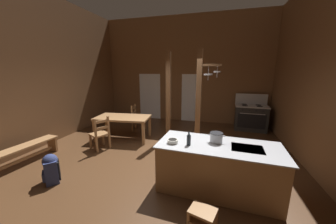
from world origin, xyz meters
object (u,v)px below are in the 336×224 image
kitchen_island (217,167)px  bottle_tall_on_counter (189,140)px  stove_range (250,117)px  mixing_bowl_on_counter (173,141)px  dining_table (123,119)px  ladderback_chair_by_post (100,134)px  step_stool (202,217)px  ladderback_chair_near_window (137,118)px  backpack (51,168)px  bench_along_left_wall (25,151)px  stockpot_on_counter (216,137)px

kitchen_island → bottle_tall_on_counter: size_ratio=8.97×
stove_range → mixing_bowl_on_counter: 4.63m
bottle_tall_on_counter → dining_table: bearing=140.3°
ladderback_chair_by_post → mixing_bowl_on_counter: 2.67m
stove_range → ladderback_chair_by_post: stove_range is taller
dining_table → step_stool: bearing=-45.4°
ladderback_chair_near_window → kitchen_island: bearing=-44.1°
ladderback_chair_by_post → bottle_tall_on_counter: 2.96m
stove_range → dining_table: stove_range is taller
kitchen_island → ladderback_chair_near_window: 4.06m
backpack → ladderback_chair_by_post: bearing=90.9°
step_stool → bottle_tall_on_counter: (-0.34, 0.80, 0.82)m
step_stool → ladderback_chair_near_window: 4.69m
stove_range → bottle_tall_on_counter: (-1.71, -4.16, 0.51)m
kitchen_island → stove_range: 4.17m
ladderback_chair_by_post → mixing_bowl_on_counter: size_ratio=4.92×
dining_table → kitchen_island: bearing=-32.3°
bench_along_left_wall → kitchen_island: bearing=2.5°
mixing_bowl_on_counter → bottle_tall_on_counter: bottle_tall_on_counter is taller
step_stool → dining_table: dining_table is taller
ladderback_chair_by_post → bench_along_left_wall: 1.73m
backpack → stockpot_on_counter: size_ratio=1.94×
kitchen_island → backpack: 3.24m
backpack → stockpot_on_counter: stockpot_on_counter is taller
kitchen_island → backpack: (-3.17, -0.65, -0.13)m
ladderback_chair_by_post → stockpot_on_counter: bearing=-15.4°
bench_along_left_wall → bottle_tall_on_counter: bottle_tall_on_counter is taller
step_stool → ladderback_chair_by_post: ladderback_chair_by_post is taller
kitchen_island → bench_along_left_wall: (-4.47, -0.19, -0.14)m
stove_range → backpack: size_ratio=2.21×
bench_along_left_wall → mixing_bowl_on_counter: mixing_bowl_on_counter is taller
kitchen_island → bottle_tall_on_counter: (-0.52, -0.16, 0.55)m
ladderback_chair_by_post → backpack: size_ratio=1.59×
stove_range → stockpot_on_counter: (-1.24, -3.89, 0.50)m
bench_along_left_wall → backpack: bearing=-19.6°
kitchen_island → bench_along_left_wall: size_ratio=1.44×
step_stool → bench_along_left_wall: bearing=169.8°
kitchen_island → stockpot_on_counter: 0.55m
kitchen_island → stockpot_on_counter: bearing=115.0°
step_stool → ladderback_chair_by_post: bearing=147.3°
dining_table → bottle_tall_on_counter: bearing=-39.7°
step_stool → ladderback_chair_by_post: size_ratio=0.44×
dining_table → bench_along_left_wall: (-1.49, -2.08, -0.34)m
ladderback_chair_near_window → stockpot_on_counter: size_ratio=3.09×
dining_table → stockpot_on_counter: (2.93, -1.78, 0.34)m
ladderback_chair_near_window → stockpot_on_counter: (2.87, -2.72, 0.53)m
mixing_bowl_on_counter → step_stool: bearing=-51.9°
stove_range → bench_along_left_wall: (-5.65, -4.19, -0.18)m
stove_range → ladderback_chair_near_window: (-4.10, -1.17, -0.03)m
ladderback_chair_near_window → bottle_tall_on_counter: 3.87m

